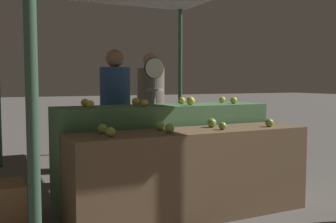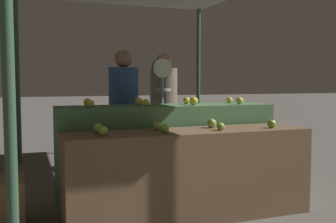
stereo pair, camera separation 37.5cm
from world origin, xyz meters
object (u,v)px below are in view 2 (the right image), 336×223
object	(u,v)px
person_customer_left	(164,103)
wooden_crate_side	(1,202)
produce_scale	(162,94)
person_vendor_at_scale	(124,107)

from	to	relation	value
person_customer_left	wooden_crate_side	distance (m)	2.73
produce_scale	person_customer_left	bearing A→B (deg)	69.27
produce_scale	wooden_crate_side	xyz separation A→B (m)	(-1.76, -0.82, -0.89)
person_vendor_at_scale	person_customer_left	bearing A→B (deg)	-160.21
wooden_crate_side	produce_scale	bearing A→B (deg)	24.89
produce_scale	person_customer_left	distance (m)	0.87
produce_scale	wooden_crate_side	distance (m)	2.14
produce_scale	person_vendor_at_scale	bearing A→B (deg)	156.43
produce_scale	wooden_crate_side	bearing A→B (deg)	-155.11
produce_scale	person_vendor_at_scale	distance (m)	0.49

